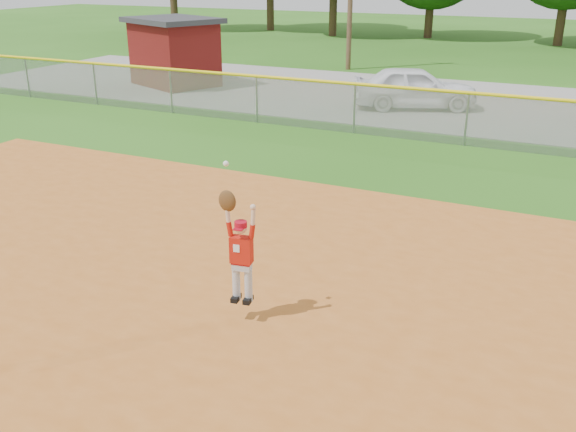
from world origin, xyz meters
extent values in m
plane|color=#285D15|center=(0.00, 0.00, 0.00)|extent=(120.00, 120.00, 0.00)
cube|color=#B15D20|center=(0.00, -3.00, 0.02)|extent=(24.00, 16.00, 0.04)
cube|color=gray|center=(0.00, 16.00, 0.01)|extent=(44.00, 10.00, 0.03)
imported|color=white|center=(-2.63, 14.29, 0.77)|extent=(4.66, 3.28, 1.47)
cube|color=#530E0B|center=(-13.03, 14.61, 1.29)|extent=(4.00, 3.56, 2.58)
cube|color=#333338|center=(-13.03, 14.61, 2.68)|extent=(4.54, 4.10, 0.21)
cube|color=gray|center=(0.00, 10.00, 0.75)|extent=(40.00, 0.03, 1.50)
cylinder|color=yellow|center=(0.00, 10.00, 1.50)|extent=(40.00, 0.10, 0.10)
cylinder|color=gray|center=(-16.67, 10.00, 0.75)|extent=(0.06, 0.06, 1.50)
cylinder|color=gray|center=(-13.33, 10.00, 0.75)|extent=(0.06, 0.06, 1.50)
cylinder|color=gray|center=(-10.00, 10.00, 0.75)|extent=(0.06, 0.06, 1.50)
cylinder|color=gray|center=(-6.67, 10.00, 0.75)|extent=(0.06, 0.06, 1.50)
cylinder|color=gray|center=(-3.33, 10.00, 0.75)|extent=(0.06, 0.06, 1.50)
cylinder|color=gray|center=(0.00, 10.00, 0.75)|extent=(0.06, 0.06, 1.50)
cylinder|color=#422D1C|center=(-14.62, 36.53, 2.22)|extent=(0.56, 0.56, 4.43)
cylinder|color=#422D1C|center=(-8.07, 38.17, 2.05)|extent=(0.56, 0.56, 4.11)
cylinder|color=#422D1C|center=(0.53, 37.14, 2.32)|extent=(0.56, 0.56, 4.64)
cylinder|color=silver|center=(-1.05, -1.16, 0.59)|extent=(0.13, 0.13, 0.51)
cylinder|color=silver|center=(-0.87, -1.13, 0.59)|extent=(0.13, 0.13, 0.51)
cube|color=black|center=(-1.04, -1.19, 0.38)|extent=(0.13, 0.22, 0.07)
cube|color=black|center=(-0.86, -1.16, 0.38)|extent=(0.13, 0.22, 0.07)
cube|color=silver|center=(-0.96, -1.15, 0.88)|extent=(0.28, 0.18, 0.10)
cube|color=maroon|center=(-0.96, -1.15, 0.94)|extent=(0.29, 0.19, 0.04)
cube|color=#B7180D|center=(-0.96, -1.15, 1.13)|extent=(0.33, 0.21, 0.39)
cube|color=white|center=(-0.98, -1.24, 1.18)|extent=(0.09, 0.02, 0.11)
sphere|color=beige|center=(-0.96, -1.15, 1.46)|extent=(0.20, 0.20, 0.17)
cylinder|color=#AB0A1C|center=(-0.96, -1.15, 1.51)|extent=(0.20, 0.20, 0.08)
cube|color=#AB0A1C|center=(-0.94, -1.24, 1.48)|extent=(0.15, 0.12, 0.02)
cylinder|color=#B7180D|center=(-1.12, -1.17, 1.43)|extent=(0.11, 0.09, 0.21)
cylinder|color=beige|center=(-1.14, -1.17, 1.64)|extent=(0.08, 0.07, 0.23)
ellipsoid|color=#4C2D14|center=(-1.14, -1.17, 1.83)|extent=(0.28, 0.16, 0.30)
sphere|color=white|center=(-1.14, -1.17, 2.35)|extent=(0.09, 0.09, 0.08)
cylinder|color=#B7180D|center=(-0.80, -1.12, 1.43)|extent=(0.11, 0.09, 0.21)
cylinder|color=beige|center=(-0.78, -1.12, 1.64)|extent=(0.08, 0.07, 0.23)
sphere|color=beige|center=(-0.78, -1.12, 1.78)|extent=(0.09, 0.09, 0.08)
camera|label=1|loc=(3.10, -8.15, 4.80)|focal=40.00mm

